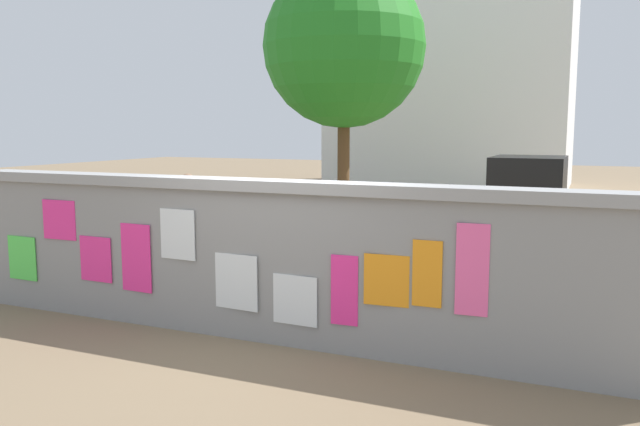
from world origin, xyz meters
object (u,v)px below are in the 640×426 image
auto_rickshaw_truck (470,208)px  tree_roadside (344,47)px  person_bystander (189,213)px  bicycle_near (203,237)px  motorcycle (427,279)px  bicycle_far (613,304)px  person_walking (185,222)px

auto_rickshaw_truck → tree_roadside: tree_roadside is taller
person_bystander → bicycle_near: bearing=114.6°
motorcycle → tree_roadside: (-4.55, 8.75, 4.06)m
bicycle_far → person_bystander: person_bystander is taller
auto_rickshaw_truck → bicycle_far: bearing=-59.1°
bicycle_far → tree_roadside: size_ratio=0.25×
person_bystander → tree_roadside: 8.73m
motorcycle → person_walking: bearing=-178.1°
bicycle_near → bicycle_far: (6.79, -1.97, 0.00)m
motorcycle → person_bystander: size_ratio=1.17×
person_bystander → tree_roadside: size_ratio=0.24×
bicycle_far → auto_rickshaw_truck: bearing=120.9°
bicycle_near → tree_roadside: 7.91m
person_bystander → tree_roadside: (-0.45, 7.97, 3.53)m
person_walking → tree_roadside: 9.59m
motorcycle → bicycle_near: (-4.67, 2.02, -0.10)m
motorcycle → person_walking: size_ratio=1.17×
auto_rickshaw_truck → person_bystander: 5.01m
person_bystander → bicycle_far: bearing=-6.8°
person_walking → tree_roadside: (-1.01, 8.86, 3.53)m
motorcycle → bicycle_far: size_ratio=1.14×
person_bystander → person_walking: bearing=-58.1°
person_walking → person_bystander: same height
bicycle_far → bicycle_near: bearing=163.8°
auto_rickshaw_truck → person_walking: auto_rickshaw_truck is taller
person_bystander → tree_roadside: bearing=93.2°
motorcycle → person_walking: person_walking is taller
motorcycle → bicycle_near: size_ratio=1.12×
auto_rickshaw_truck → bicycle_far: (2.32, -3.88, -0.54)m
motorcycle → person_bystander: person_bystander is taller
motorcycle → bicycle_far: bicycle_far is taller
bicycle_near → person_walking: (1.12, -2.13, 0.62)m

